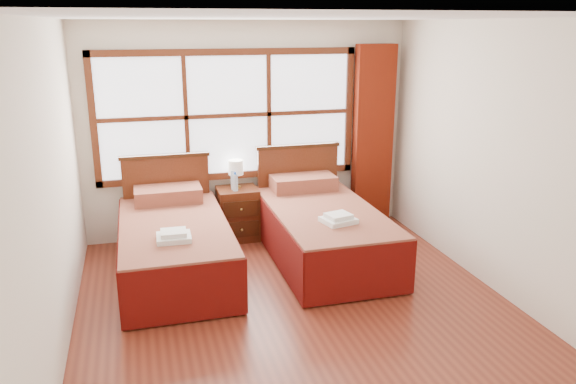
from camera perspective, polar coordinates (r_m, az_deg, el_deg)
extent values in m
plane|color=maroon|center=(5.29, 1.21, -12.08)|extent=(4.50, 4.50, 0.00)
plane|color=white|center=(4.64, 1.41, 17.33)|extent=(4.50, 4.50, 0.00)
plane|color=silver|center=(6.94, -4.06, 6.27)|extent=(4.00, 0.00, 4.00)
plane|color=silver|center=(4.66, -22.95, -0.17)|extent=(0.00, 4.50, 4.50)
plane|color=silver|center=(5.70, 20.98, 2.92)|extent=(0.00, 4.50, 4.50)
cube|color=white|center=(6.84, -6.12, 7.76)|extent=(3.00, 0.02, 1.40)
cube|color=#522412|center=(6.97, -5.90, 1.71)|extent=(3.16, 0.06, 0.08)
cube|color=#522412|center=(6.74, -6.28, 13.96)|extent=(3.16, 0.06, 0.08)
cube|color=#522412|center=(6.74, -19.19, 6.82)|extent=(0.08, 0.06, 1.56)
cube|color=#522412|center=(7.22, 6.17, 8.23)|extent=(0.08, 0.06, 1.56)
cube|color=#522412|center=(6.75, -10.31, 7.48)|extent=(0.05, 0.05, 1.40)
cube|color=#522412|center=(6.91, -1.96, 7.94)|extent=(0.05, 0.05, 1.40)
cube|color=#522412|center=(6.82, -6.09, 7.74)|extent=(3.00, 0.05, 0.05)
cube|color=maroon|center=(7.32, 8.62, 5.62)|extent=(0.50, 0.16, 2.30)
cube|color=#371A0B|center=(6.07, -11.32, -6.84)|extent=(0.97, 1.94, 0.32)
cube|color=#5F0D0E|center=(5.97, -11.47, -4.28)|extent=(1.08, 2.15, 0.26)
cube|color=#600E0A|center=(6.02, -16.55, -6.09)|extent=(0.03, 2.15, 0.54)
cube|color=#600E0A|center=(6.08, -6.28, -5.26)|extent=(0.03, 2.15, 0.54)
cube|color=#600E0A|center=(5.05, -10.43, -10.18)|extent=(1.08, 0.03, 0.54)
cube|color=#5F0D0E|center=(6.64, -12.10, -0.21)|extent=(0.76, 0.44, 0.17)
cube|color=#522412|center=(6.90, -12.15, -0.76)|extent=(1.01, 0.06, 1.05)
cube|color=#371A0B|center=(6.76, -12.43, 3.59)|extent=(1.05, 0.08, 0.04)
cube|color=#371A0B|center=(6.37, 3.55, -5.36)|extent=(0.99, 1.99, 0.32)
cube|color=#5F0D0E|center=(6.26, 3.60, -2.84)|extent=(1.11, 2.20, 0.27)
cube|color=#600E0A|center=(6.17, -1.32, -4.73)|extent=(0.03, 2.20, 0.55)
cube|color=#600E0A|center=(6.51, 8.21, -3.74)|extent=(0.03, 2.20, 0.55)
cube|color=#600E0A|center=(5.38, 7.38, -8.22)|extent=(1.11, 0.03, 0.55)
cube|color=#5F0D0E|center=(6.92, 1.50, 1.01)|extent=(0.78, 0.45, 0.17)
cube|color=#522412|center=(7.15, 1.00, 0.36)|extent=(1.04, 0.06, 1.08)
cube|color=#371A0B|center=(7.02, 1.02, 4.68)|extent=(1.08, 0.08, 0.04)
cube|color=#522412|center=(6.91, -5.11, -2.19)|extent=(0.48, 0.43, 0.64)
cube|color=#371A0B|center=(6.75, -4.74, -3.82)|extent=(0.42, 0.02, 0.19)
cube|color=#371A0B|center=(6.66, -4.79, -1.76)|extent=(0.42, 0.02, 0.19)
sphere|color=#A77F38|center=(6.73, -4.71, -3.87)|extent=(0.03, 0.03, 0.03)
sphere|color=#A77F38|center=(6.65, -4.76, -1.80)|extent=(0.03, 0.03, 0.03)
cube|color=white|center=(5.45, -11.53, -4.56)|extent=(0.33, 0.29, 0.05)
cube|color=white|center=(5.43, -11.56, -4.09)|extent=(0.25, 0.22, 0.05)
cube|color=white|center=(5.78, 5.14, -2.87)|extent=(0.38, 0.35, 0.05)
cube|color=white|center=(5.77, 5.15, -2.43)|extent=(0.28, 0.26, 0.04)
cylinder|color=gold|center=(6.85, -5.28, 0.52)|extent=(0.11, 0.11, 0.02)
cylinder|color=gold|center=(6.83, -5.29, 1.19)|extent=(0.02, 0.02, 0.15)
cylinder|color=white|center=(6.79, -5.33, 2.51)|extent=(0.18, 0.18, 0.18)
cylinder|color=#AEC9E0|center=(6.76, -5.54, 1.25)|extent=(0.07, 0.07, 0.24)
cylinder|color=blue|center=(6.73, -5.57, 2.34)|extent=(0.03, 0.03, 0.03)
cylinder|color=#AEC9E0|center=(6.70, -5.38, 0.95)|extent=(0.06, 0.06, 0.20)
cylinder|color=blue|center=(6.67, -5.40, 1.90)|extent=(0.03, 0.03, 0.03)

